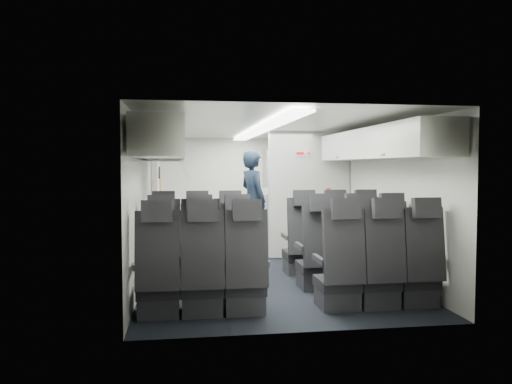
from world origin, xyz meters
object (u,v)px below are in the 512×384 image
object	(u,v)px
seat_row_rear	(293,275)
carry_on_bag	(165,149)
galley_unit	(285,195)
flight_attendant	(253,201)
boarding_door	(156,200)
seat_row_front	(265,247)
seat_row_mid	(277,259)

from	to	relation	value
seat_row_rear	carry_on_bag	world-z (taller)	carry_on_bag
seat_row_rear	galley_unit	xyz separation A→B (m)	(0.95, 5.05, 0.55)
flight_attendant	carry_on_bag	bearing A→B (deg)	113.53
boarding_door	flight_attendant	world-z (taller)	boarding_door
flight_attendant	seat_row_front	bearing A→B (deg)	154.52
seat_row_rear	boarding_door	world-z (taller)	boarding_door
seat_row_mid	seat_row_rear	xyz separation A→B (m)	(0.00, -0.90, 0.00)
seat_row_front	carry_on_bag	world-z (taller)	carry_on_bag
seat_row_rear	boarding_door	size ratio (longest dim) A/B	1.79
boarding_door	seat_row_mid	bearing A→B (deg)	-61.23
galley_unit	seat_row_rear	bearing A→B (deg)	-100.65
seat_row_front	flight_attendant	xyz separation A→B (m)	(0.12, 2.13, 0.53)
galley_unit	flight_attendant	bearing A→B (deg)	-126.38
seat_row_front	carry_on_bag	distance (m)	2.08
seat_row_mid	carry_on_bag	size ratio (longest dim) A/B	7.75
seat_row_mid	flight_attendant	distance (m)	3.07
seat_row_mid	galley_unit	xyz separation A→B (m)	(0.95, 4.15, 0.55)
galley_unit	seat_row_front	bearing A→B (deg)	-106.28
seat_row_mid	carry_on_bag	bearing A→B (deg)	134.83
seat_row_front	boarding_door	xyz separation A→B (m)	(-1.64, 2.09, 0.55)
boarding_door	flight_attendant	xyz separation A→B (m)	(1.76, 0.04, -0.03)
seat_row_front	carry_on_bag	size ratio (longest dim) A/B	7.75
seat_row_mid	seat_row_rear	bearing A→B (deg)	-90.00
galley_unit	carry_on_bag	world-z (taller)	carry_on_bag
seat_row_mid	galley_unit	world-z (taller)	galley_unit
seat_row_rear	flight_attendant	size ratio (longest dim) A/B	1.79
seat_row_front	seat_row_rear	bearing A→B (deg)	-90.00
seat_row_mid	seat_row_front	bearing A→B (deg)	90.00
flight_attendant	galley_unit	bearing A→B (deg)	-58.66
seat_row_rear	seat_row_mid	bearing A→B (deg)	90.00
seat_row_mid	flight_attendant	world-z (taller)	flight_attendant
seat_row_mid	boarding_door	size ratio (longest dim) A/B	1.79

